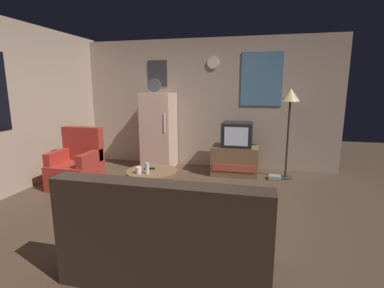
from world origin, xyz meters
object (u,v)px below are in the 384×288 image
Objects in this scene: standing_lamp at (290,102)px; armchair at (77,166)px; crt_tv at (237,134)px; mug_ceramic_white at (139,170)px; tv_stand at (235,160)px; coffee_table at (152,186)px; wine_glass at (147,168)px; remote_control at (150,169)px; fridge at (159,130)px; book_stack at (275,177)px; couch at (168,242)px.

armchair is (-3.37, -1.24, -1.02)m from standing_lamp.
crt_tv is 6.00× the size of mug_ceramic_white.
armchair is at bearing -153.02° from tv_stand.
tv_stand is at bearing 57.29° from coffee_table.
wine_glass reaches higher than remote_control.
fridge is 1.11× the size of standing_lamp.
fridge is 3.28× the size of crt_tv.
tv_stand is at bearing 56.89° from mug_ceramic_white.
tv_stand is 0.77m from book_stack.
coffee_table is at bearing 115.82° from couch.
coffee_table is (0.52, -1.75, -0.52)m from fridge.
fridge reaches higher than armchair.
crt_tv is at bearing 84.05° from couch.
wine_glass is (-0.01, -0.15, 0.31)m from coffee_table.
remote_control is at bearing 116.71° from couch.
tv_stand is at bearing -5.95° from fridge.
tv_stand is 9.33× the size of mug_ceramic_white.
crt_tv is 2.05m from wine_glass.
armchair is at bearing 158.77° from mug_ceramic_white.
fridge reaches higher than book_stack.
couch is (-1.20, -3.08, -1.05)m from standing_lamp.
fridge reaches higher than coffee_table.
tv_stand is at bearing 177.91° from crt_tv.
book_stack is at bearing -7.61° from fridge.
book_stack is (0.69, -0.14, -0.73)m from crt_tv.
mug_ceramic_white is (-0.12, -0.02, -0.03)m from wine_glass.
couch is (-0.32, -3.09, -0.45)m from crt_tv.
wine_glass reaches higher than coffee_table.
fridge reaches higher than tv_stand.
crt_tv reaches higher than couch.
fridge is at bearing 105.17° from wine_glass.
fridge is 2.11× the size of tv_stand.
crt_tv reaches higher than armchair.
mug_ceramic_white is at bearing -123.11° from tv_stand.
book_stack is at bearing -11.44° from crt_tv.
standing_lamp is 2.83m from mug_ceramic_white.
crt_tv reaches higher than mug_ceramic_white.
wine_glass reaches higher than tv_stand.
crt_tv is 3.60× the size of wine_glass.
standing_lamp is (0.88, -0.02, 0.60)m from crt_tv.
fridge reaches higher than mug_ceramic_white.
tv_stand is at bearing 59.47° from wine_glass.
crt_tv reaches higher than wine_glass.
coffee_table is (-1.05, -1.59, -0.53)m from crt_tv.
standing_lamp reaches higher than mug_ceramic_white.
wine_glass is at bearing -19.04° from armchair.
coffee_table is at bearing -13.38° from armchair.
armchair is 4.42× the size of book_stack.
wine_glass is 0.16× the size of armchair.
armchair is at bearing -153.28° from crt_tv.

